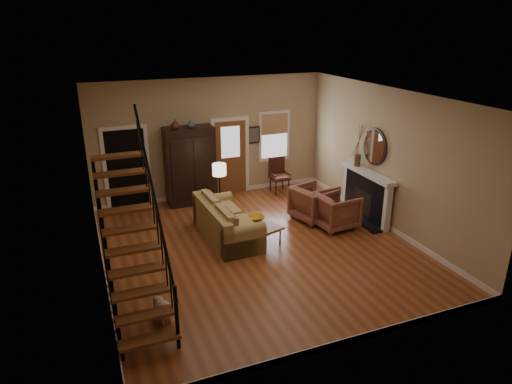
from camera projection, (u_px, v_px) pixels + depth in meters
name	position (u px, v px, depth m)	size (l,w,h in m)	color
room	(215.00, 162.00, 10.91)	(7.00, 7.33, 3.30)	#994E27
staircase	(130.00, 223.00, 7.39)	(0.94, 2.80, 3.20)	brown
fireplace	(368.00, 190.00, 11.31)	(0.33, 1.95, 2.30)	black
armoire	(190.00, 166.00, 12.18)	(1.30, 0.60, 2.10)	black
vase_a	(175.00, 124.00, 11.55)	(0.24, 0.24, 0.25)	#4C2619
vase_b	(191.00, 124.00, 11.70)	(0.20, 0.20, 0.21)	#334C60
sofa	(227.00, 221.00, 10.36)	(0.95, 2.21, 0.82)	#A5894B
coffee_table	(256.00, 232.00, 10.28)	(0.68, 1.16, 0.45)	brown
bowl	(256.00, 218.00, 10.33)	(0.40, 0.40, 0.10)	#C48217
books	(256.00, 228.00, 9.89)	(0.21, 0.29, 0.05)	beige
armchair_left	(335.00, 210.00, 10.90)	(0.92, 0.94, 0.86)	maroon
armchair_right	(314.00, 203.00, 11.33)	(0.92, 0.95, 0.86)	maroon
floor_lamp	(220.00, 193.00, 11.18)	(0.34, 0.34, 1.47)	black
side_chair	(280.00, 176.00, 13.08)	(0.54, 0.54, 1.02)	#3D1F13
dog	(164.00, 311.00, 7.55)	(0.29, 0.49, 0.36)	tan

